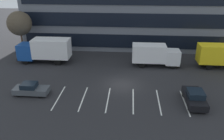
{
  "coord_description": "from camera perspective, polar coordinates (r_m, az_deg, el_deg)",
  "views": [
    {
      "loc": [
        0.87,
        -26.51,
        13.3
      ],
      "look_at": [
        -1.36,
        1.16,
        1.4
      ],
      "focal_mm": 37.63,
      "sensor_mm": 36.0,
      "label": 1
    }
  ],
  "objects": [
    {
      "name": "ground_plane",
      "position": [
        29.67,
        2.44,
        -3.45
      ],
      "size": [
        120.0,
        120.0,
        0.0
      ],
      "primitive_type": "plane",
      "color": "#262628"
    },
    {
      "name": "lot_markings",
      "position": [
        26.22,
        2.08,
        -7.29
      ],
      "size": [
        14.14,
        5.4,
        0.01
      ],
      "color": "silver",
      "rests_on": "ground_plane"
    },
    {
      "name": "box_truck_white",
      "position": [
        35.16,
        10.38,
        3.79
      ],
      "size": [
        7.06,
        2.34,
        3.27
      ],
      "color": "white",
      "rests_on": "ground_plane"
    },
    {
      "name": "box_truck_yellow_all",
      "position": [
        37.55,
        25.29,
        3.29
      ],
      "size": [
        7.4,
        2.45,
        3.43
      ],
      "color": "yellow",
      "rests_on": "ground_plane"
    },
    {
      "name": "box_truck_blue",
      "position": [
        37.41,
        -15.91,
        4.87
      ],
      "size": [
        8.04,
        2.66,
        3.73
      ],
      "color": "#194799",
      "rests_on": "ground_plane"
    },
    {
      "name": "sedan_charcoal",
      "position": [
        28.57,
        -19.11,
        -4.42
      ],
      "size": [
        3.98,
        1.66,
        1.42
      ],
      "color": "#474C51",
      "rests_on": "ground_plane"
    },
    {
      "name": "sedan_black",
      "position": [
        26.71,
        19.43,
        -6.27
      ],
      "size": [
        1.87,
        4.47,
        1.6
      ],
      "color": "black",
      "rests_on": "ground_plane"
    },
    {
      "name": "bare_tree",
      "position": [
        41.21,
        -21.58,
        10.47
      ],
      "size": [
        3.9,
        3.9,
        7.31
      ],
      "color": "#473323",
      "rests_on": "ground_plane"
    }
  ]
}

